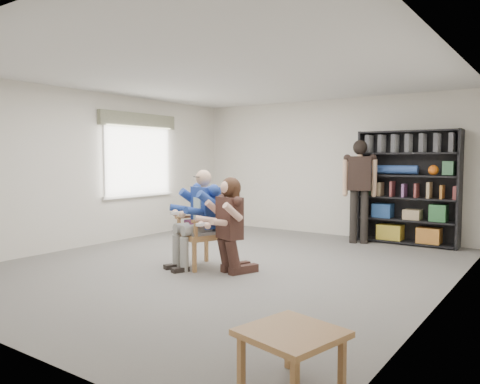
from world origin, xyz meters
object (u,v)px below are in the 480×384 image
Objects in this scene: armchair at (201,229)px; seated_man at (200,218)px; standing_man at (359,192)px; bookshelf at (408,188)px; side_table at (291,360)px; kneeling_woman at (227,227)px.

seated_man reaches higher than armchair.
bookshelf is at bearing 9.46° from standing_man.
standing_man is (-0.76, -0.42, -0.09)m from bookshelf.
bookshelf reaches higher than armchair.
side_table is at bearing -81.60° from bookshelf.
side_table is at bearing -20.01° from armchair.
armchair is 4.13m from bookshelf.
standing_man is 3.13× the size of side_table.
seated_man is at bearing 0.00° from armchair.
kneeling_woman is (0.58, -0.12, -0.06)m from seated_man.
bookshelf is 6.18m from side_table.
side_table is (2.28, -2.35, -0.45)m from kneeling_woman.
kneeling_woman is at bearing 9.08° from armchair.
side_table is at bearing -93.18° from standing_man.
standing_man is at bearing 89.95° from armchair.
standing_man is at bearing 100.01° from kneeling_woman.
armchair is 0.53× the size of bookshelf.
kneeling_woman reaches higher than armchair.
side_table is at bearing -20.01° from seated_man.
kneeling_woman is at bearing 9.08° from seated_man.
bookshelf is 0.88m from standing_man.
bookshelf is (1.39, 3.71, 0.39)m from kneeling_woman.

